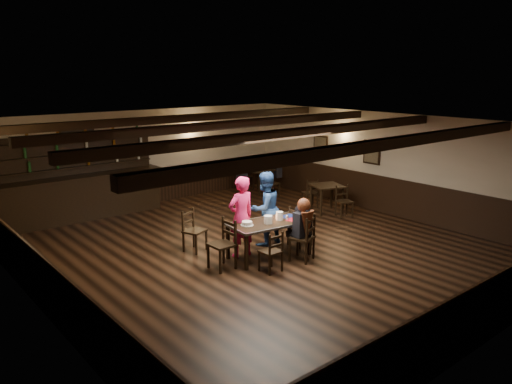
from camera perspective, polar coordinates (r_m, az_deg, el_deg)
ground at (r=10.85m, az=0.18°, el=-6.55°), size 10.00×10.00×0.00m
room_shell at (r=10.41m, az=0.10°, el=2.58°), size 9.02×10.02×2.71m
dining_table at (r=10.21m, az=1.54°, el=-3.82°), size 1.76×1.03×0.75m
chair_near_left at (r=9.50m, az=1.97°, el=-6.53°), size 0.38×0.36×0.80m
chair_near_right at (r=10.07m, az=5.72°, el=-4.85°), size 0.57×0.56×0.96m
chair_end_left at (r=9.70m, az=-3.54°, el=-5.45°), size 0.44×0.46×0.98m
chair_end_right at (r=10.91m, az=4.83°, el=-3.61°), size 0.41×0.43×0.88m
chair_far_pushed at (r=10.70m, az=-7.36°, el=-3.99°), size 0.53×0.51×0.89m
woman_pink at (r=10.21m, az=-1.71°, el=-2.85°), size 0.62×0.41×1.69m
man_blue at (r=10.92m, az=1.01°, el=-1.90°), size 0.82×0.66×1.64m
seated_person at (r=10.00m, az=5.41°, el=-3.21°), size 0.36×0.53×0.87m
cake at (r=9.95m, az=-1.04°, el=-3.62°), size 0.26×0.26×0.08m
plate_stack_a at (r=10.07m, az=1.40°, el=-3.16°), size 0.17×0.17×0.16m
plate_stack_b at (r=10.31m, az=2.70°, el=-2.73°), size 0.15×0.15×0.17m
tea_light at (r=10.33m, az=1.59°, el=-3.05°), size 0.06×0.06×0.06m
salt_shaker at (r=10.32m, az=3.54°, el=-2.93°), size 0.04×0.04×0.10m
pepper_shaker at (r=10.33m, az=3.68°, el=-2.97°), size 0.03×0.03×0.08m
drink_glass at (r=10.37m, az=2.43°, el=-2.84°), size 0.06×0.06×0.10m
menu_red at (r=10.36m, az=4.11°, el=-3.16°), size 0.31×0.27×0.00m
menu_blue at (r=10.60m, az=3.70°, el=-2.76°), size 0.36×0.27×0.00m
bar_counter at (r=13.63m, az=-19.67°, el=0.03°), size 4.49×0.70×2.20m
back_table_a at (r=13.65m, az=8.10°, el=0.38°), size 0.99×0.99×0.75m
back_table_b at (r=15.63m, az=0.31°, el=2.20°), size 0.88×0.88×0.75m
bg_patron_left at (r=14.98m, az=-1.63°, el=2.54°), size 0.33×0.43×0.79m
bg_patron_right at (r=15.84m, az=2.38°, el=2.97°), size 0.26×0.37×0.70m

